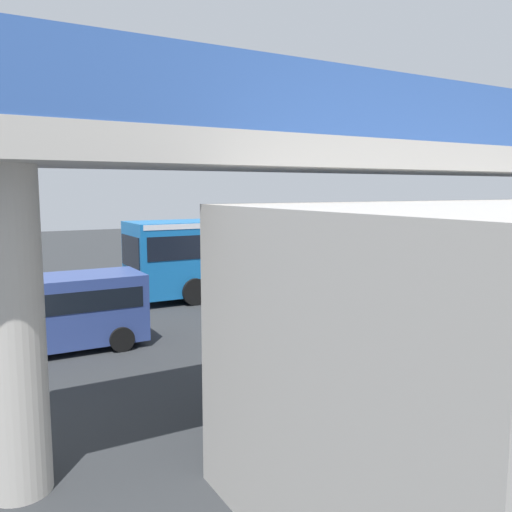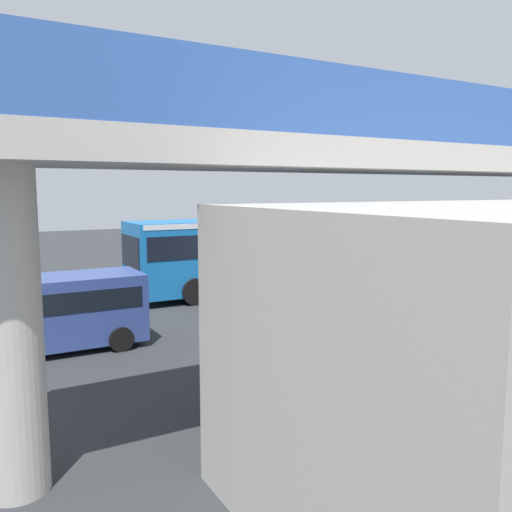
# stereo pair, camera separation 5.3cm
# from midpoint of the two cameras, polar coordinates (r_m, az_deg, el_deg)

# --- Properties ---
(ground) EXTENTS (80.00, 80.00, 0.00)m
(ground) POSITION_cam_midpoint_polar(r_m,az_deg,el_deg) (23.28, 4.54, -3.69)
(ground) COLOR #2D3033
(city_bus) EXTENTS (11.54, 2.85, 3.15)m
(city_bus) POSITION_cam_midpoint_polar(r_m,az_deg,el_deg) (22.84, 0.64, 0.90)
(city_bus) COLOR #196BB7
(city_bus) RESTS_ON ground
(parked_van) EXTENTS (4.80, 2.17, 2.05)m
(parked_van) POSITION_cam_midpoint_polar(r_m,az_deg,el_deg) (15.44, -21.08, -5.31)
(parked_van) COLOR #33478C
(parked_van) RESTS_ON ground
(pedestrian) EXTENTS (0.38, 0.38, 1.79)m
(pedestrian) POSITION_cam_midpoint_polar(r_m,az_deg,el_deg) (28.27, 15.74, -0.18)
(pedestrian) COLOR #2D2D38
(pedestrian) RESTS_ON ground
(lane_dash_leftmost) EXTENTS (2.00, 0.20, 0.01)m
(lane_dash_leftmost) POSITION_cam_midpoint_polar(r_m,az_deg,el_deg) (28.50, 12.31, -1.81)
(lane_dash_leftmost) COLOR silver
(lane_dash_leftmost) RESTS_ON ground
(lane_dash_left) EXTENTS (2.00, 0.20, 0.01)m
(lane_dash_left) POSITION_cam_midpoint_polar(r_m,az_deg,el_deg) (26.04, 5.71, -2.53)
(lane_dash_left) COLOR silver
(lane_dash_left) RESTS_ON ground
(lane_dash_centre) EXTENTS (2.00, 0.20, 0.01)m
(lane_dash_centre) POSITION_cam_midpoint_polar(r_m,az_deg,el_deg) (24.00, -2.15, -3.34)
(lane_dash_centre) COLOR silver
(lane_dash_centre) RESTS_ON ground
(lane_dash_right) EXTENTS (2.00, 0.20, 0.01)m
(lane_dash_right) POSITION_cam_midpoint_polar(r_m,az_deg,el_deg) (22.49, -11.27, -4.20)
(lane_dash_right) COLOR silver
(lane_dash_right) RESTS_ON ground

